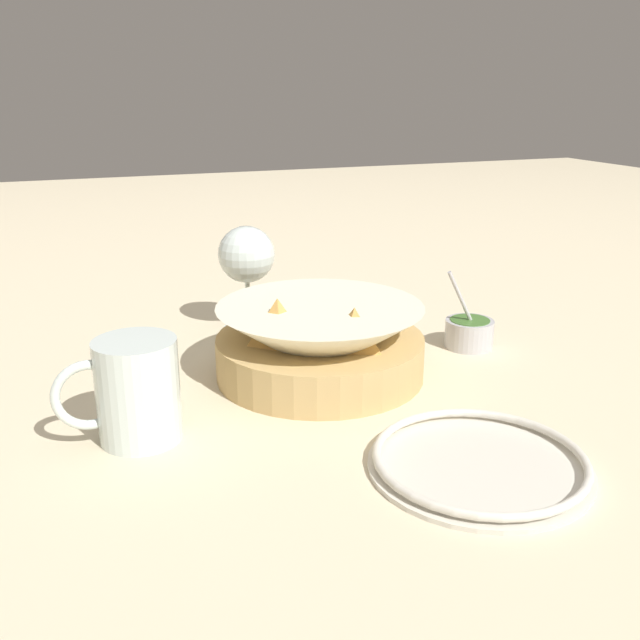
% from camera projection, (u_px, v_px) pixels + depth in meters
% --- Properties ---
extents(ground_plane, '(4.00, 4.00, 0.00)m').
position_uv_depth(ground_plane, '(305.00, 382.00, 0.81)').
color(ground_plane, beige).
extents(food_basket, '(0.24, 0.24, 0.10)m').
position_uv_depth(food_basket, '(320.00, 345.00, 0.82)').
color(food_basket, tan).
rests_on(food_basket, ground_plane).
extents(sauce_cup, '(0.07, 0.06, 0.10)m').
position_uv_depth(sauce_cup, '(469.00, 332.00, 0.91)').
color(sauce_cup, '#B7B7BC').
rests_on(sauce_cup, ground_plane).
extents(wine_glass, '(0.08, 0.08, 0.14)m').
position_uv_depth(wine_glass, '(247.00, 258.00, 0.96)').
color(wine_glass, silver).
rests_on(wine_glass, ground_plane).
extents(beer_mug, '(0.12, 0.08, 0.10)m').
position_uv_depth(beer_mug, '(136.00, 394.00, 0.67)').
color(beer_mug, silver).
rests_on(beer_mug, ground_plane).
extents(side_plate, '(0.20, 0.20, 0.01)m').
position_uv_depth(side_plate, '(480.00, 461.00, 0.63)').
color(side_plate, silver).
rests_on(side_plate, ground_plane).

